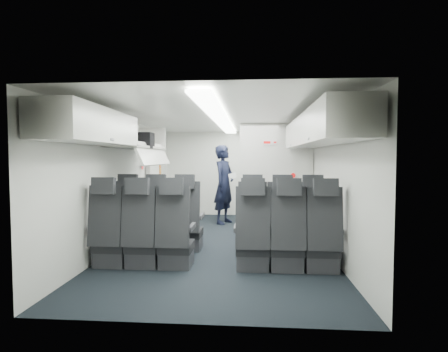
# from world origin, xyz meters

# --- Properties ---
(cabin_shell) EXTENTS (3.41, 6.01, 2.16)m
(cabin_shell) POSITION_xyz_m (0.00, 0.00, 1.12)
(cabin_shell) COLOR black
(cabin_shell) RESTS_ON ground
(seat_row_front) EXTENTS (3.33, 0.56, 1.24)m
(seat_row_front) POSITION_xyz_m (-0.00, -0.53, 0.40)
(seat_row_front) COLOR black
(seat_row_front) RESTS_ON cabin_shell
(seat_row_mid) EXTENTS (3.33, 0.56, 1.24)m
(seat_row_mid) POSITION_xyz_m (-0.00, -1.43, 0.40)
(seat_row_mid) COLOR black
(seat_row_mid) RESTS_ON cabin_shell
(overhead_bin_left_rear) EXTENTS (0.53, 1.80, 0.40)m
(overhead_bin_left_rear) POSITION_xyz_m (-1.40, -2.00, 1.86)
(overhead_bin_left_rear) COLOR silver
(overhead_bin_left_rear) RESTS_ON cabin_shell
(overhead_bin_left_front_open) EXTENTS (0.64, 1.70, 0.72)m
(overhead_bin_left_front_open) POSITION_xyz_m (-1.44, -0.25, 1.74)
(overhead_bin_left_front_open) COLOR #9E9E93
(overhead_bin_left_front_open) RESTS_ON cabin_shell
(overhead_bin_right_rear) EXTENTS (0.53, 1.80, 0.40)m
(overhead_bin_right_rear) POSITION_xyz_m (1.40, -2.00, 1.86)
(overhead_bin_right_rear) COLOR silver
(overhead_bin_right_rear) RESTS_ON cabin_shell
(overhead_bin_right_front) EXTENTS (0.53, 1.70, 0.40)m
(overhead_bin_right_front) POSITION_xyz_m (1.40, -0.25, 1.86)
(overhead_bin_right_front) COLOR silver
(overhead_bin_right_front) RESTS_ON cabin_shell
(bulkhead_partition) EXTENTS (1.40, 0.15, 2.13)m
(bulkhead_partition) POSITION_xyz_m (0.98, 0.80, 1.08)
(bulkhead_partition) COLOR silver
(bulkhead_partition) RESTS_ON cabin_shell
(galley_unit) EXTENTS (0.85, 0.52, 1.90)m
(galley_unit) POSITION_xyz_m (0.95, 2.72, 0.95)
(galley_unit) COLOR #939399
(galley_unit) RESTS_ON cabin_shell
(boarding_door) EXTENTS (0.12, 1.27, 1.86)m
(boarding_door) POSITION_xyz_m (-1.64, 1.55, 0.95)
(boarding_door) COLOR silver
(boarding_door) RESTS_ON cabin_shell
(flight_attendant) EXTENTS (0.65, 0.76, 1.77)m
(flight_attendant) POSITION_xyz_m (-0.11, 1.84, 0.89)
(flight_attendant) COLOR black
(flight_attendant) RESTS_ON ground
(carry_on_bag) EXTENTS (0.45, 0.32, 0.26)m
(carry_on_bag) POSITION_xyz_m (-1.36, -0.31, 1.77)
(carry_on_bag) COLOR black
(carry_on_bag) RESTS_ON overhead_bin_left_front_open
(papers) EXTENTS (0.17, 0.09, 0.13)m
(papers) POSITION_xyz_m (0.08, 1.79, 1.08)
(papers) COLOR white
(papers) RESTS_ON flight_attendant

